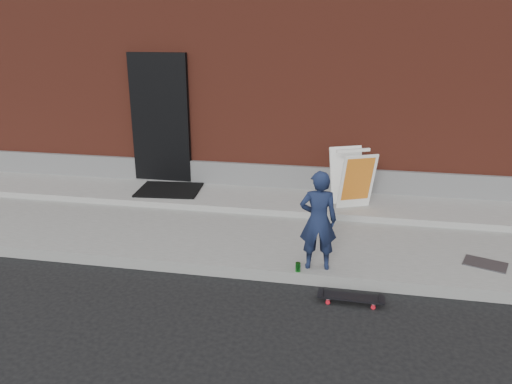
% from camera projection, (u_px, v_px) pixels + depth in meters
% --- Properties ---
extents(ground, '(80.00, 80.00, 0.00)m').
position_uv_depth(ground, '(281.00, 283.00, 6.02)').
color(ground, black).
rests_on(ground, ground).
extents(sidewalk, '(20.00, 3.00, 0.15)m').
position_uv_depth(sidewalk, '(296.00, 230.00, 7.39)').
color(sidewalk, gray).
rests_on(sidewalk, ground).
extents(apron, '(20.00, 1.20, 0.10)m').
position_uv_depth(apron, '(302.00, 202.00, 8.19)').
color(apron, gray).
rests_on(apron, sidewalk).
extents(building, '(20.00, 8.10, 5.00)m').
position_uv_depth(building, '(325.00, 46.00, 11.74)').
color(building, maroon).
rests_on(building, ground).
extents(child, '(0.48, 0.35, 1.23)m').
position_uv_depth(child, '(318.00, 221.00, 5.89)').
color(child, '#172140').
rests_on(child, sidewalk).
extents(skateboard, '(0.72, 0.20, 0.08)m').
position_uv_depth(skateboard, '(351.00, 298.00, 5.57)').
color(skateboard, red).
rests_on(skateboard, ground).
extents(pizza_sign, '(0.76, 0.81, 0.91)m').
position_uv_depth(pizza_sign, '(352.00, 178.00, 7.76)').
color(pizza_sign, white).
rests_on(pizza_sign, apron).
extents(soda_can, '(0.07, 0.07, 0.11)m').
position_uv_depth(soda_can, '(298.00, 267.00, 5.97)').
color(soda_can, '#1A8324').
rests_on(soda_can, sidewalk).
extents(doormat, '(1.11, 0.94, 0.03)m').
position_uv_depth(doormat, '(169.00, 190.00, 8.60)').
color(doormat, black).
rests_on(doormat, apron).
extents(utility_plate, '(0.57, 0.47, 0.01)m').
position_uv_depth(utility_plate, '(485.00, 264.00, 6.16)').
color(utility_plate, '#4A4A4F').
rests_on(utility_plate, sidewalk).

